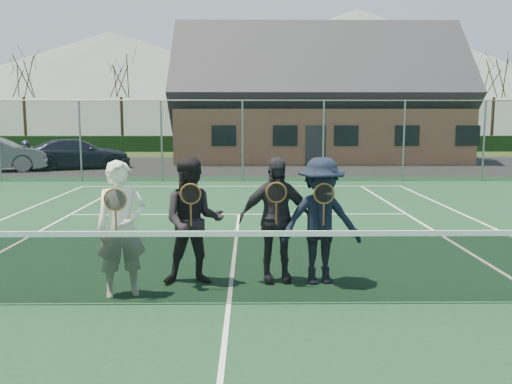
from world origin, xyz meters
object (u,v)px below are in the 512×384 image
player_d (321,221)px  car_c (78,154)px  player_c (275,220)px  tennis_net (229,264)px  clubhouse (317,88)px  player_a (121,229)px  player_b (193,221)px

player_d → car_c: bearing=116.9°
player_d → player_c: bearing=170.3°
tennis_net → clubhouse: clubhouse is taller
player_a → car_c: bearing=109.1°
tennis_net → clubhouse: (4.00, 24.00, 3.45)m
car_c → player_d: bearing=-173.5°
player_c → player_d: bearing=-9.7°
clubhouse → player_c: clubhouse is taller
player_d → player_b: bearing=-179.6°
player_a → player_b: 1.02m
tennis_net → player_d: bearing=34.5°
car_c → player_c: bearing=-175.0°
clubhouse → player_d: 23.49m
player_b → player_d: bearing=0.4°
player_a → player_d: same height
tennis_net → player_b: player_b is taller
clubhouse → player_a: bearing=-102.9°
player_c → player_d: 0.65m
car_c → player_d: size_ratio=2.65×
player_a → player_c: 2.15m
car_c → clubhouse: bearing=-86.3°
clubhouse → player_a: 24.45m
tennis_net → clubhouse: size_ratio=0.75×
car_c → tennis_net: (7.77, -18.73, -0.15)m
player_a → player_c: bearing=16.9°
car_c → player_b: 19.28m
car_c → player_c: (8.41, -17.74, 0.23)m
tennis_net → player_d: 1.59m
tennis_net → player_a: (-1.42, 0.36, 0.38)m
tennis_net → player_d: player_d is taller
player_c → player_b: bearing=-174.0°
clubhouse → tennis_net: bearing=-99.5°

